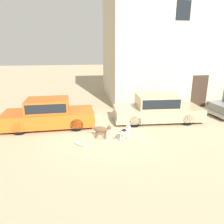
% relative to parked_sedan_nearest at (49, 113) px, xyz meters
% --- Properties ---
extents(ground_plane, '(80.00, 80.00, 0.00)m').
position_rel_parked_sedan_nearest_xyz_m(ground_plane, '(2.70, -1.07, -0.71)').
color(ground_plane, tan).
extents(parked_sedan_nearest, '(4.52, 1.81, 1.44)m').
position_rel_parked_sedan_nearest_xyz_m(parked_sedan_nearest, '(0.00, 0.00, 0.00)').
color(parked_sedan_nearest, '#D15619').
rests_on(parked_sedan_nearest, ground_plane).
extents(parked_sedan_second, '(4.82, 2.09, 1.44)m').
position_rel_parked_sedan_nearest_xyz_m(parked_sedan_second, '(5.61, 0.07, 0.00)').
color(parked_sedan_second, tan).
rests_on(parked_sedan_second, ground_plane).
extents(apartment_block, '(16.05, 6.25, 8.72)m').
position_rel_parked_sedan_nearest_xyz_m(apartment_block, '(11.74, 5.50, 3.65)').
color(apartment_block, '#BCB299').
rests_on(apartment_block, ground_plane).
extents(stray_dog_spotted, '(0.70, 0.79, 0.65)m').
position_rel_parked_sedan_nearest_xyz_m(stray_dog_spotted, '(3.37, -2.15, -0.29)').
color(stray_dog_spotted, beige).
rests_on(stray_dog_spotted, ground_plane).
extents(stray_dog_tan, '(0.97, 0.41, 0.63)m').
position_rel_parked_sedan_nearest_xyz_m(stray_dog_tan, '(2.43, -1.77, -0.32)').
color(stray_dog_tan, brown).
rests_on(stray_dog_tan, ground_plane).
extents(stray_cat, '(0.55, 0.51, 0.17)m').
position_rel_parked_sedan_nearest_xyz_m(stray_cat, '(1.45, -2.39, -0.63)').
color(stray_cat, beige).
rests_on(stray_cat, ground_plane).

